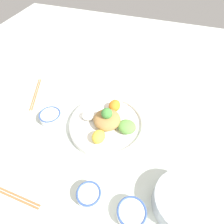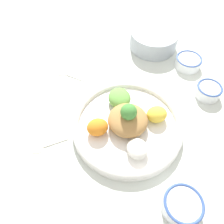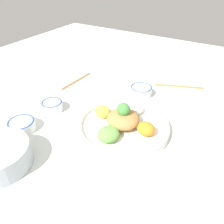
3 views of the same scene
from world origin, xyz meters
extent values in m
plane|color=silver|center=(0.00, 0.00, 0.00)|extent=(2.40, 2.40, 0.00)
cylinder|color=white|center=(-0.01, -0.01, 0.01)|extent=(0.34, 0.34, 0.02)
torus|color=white|center=(-0.01, -0.01, 0.03)|extent=(0.34, 0.34, 0.02)
ellipsoid|color=yellow|center=(-0.02, -0.10, 0.04)|extent=(0.06, 0.07, 0.05)
ellipsoid|color=#6BAD4C|center=(0.08, -0.01, 0.04)|extent=(0.08, 0.08, 0.04)
ellipsoid|color=orange|center=(-0.01, 0.09, 0.05)|extent=(0.06, 0.07, 0.05)
ellipsoid|color=white|center=(-0.11, 0.00, 0.04)|extent=(0.07, 0.06, 0.04)
ellipsoid|color=#AD7F47|center=(-0.01, -0.01, 0.05)|extent=(0.12, 0.12, 0.06)
sphere|color=#478E3D|center=(-0.01, -0.01, 0.09)|extent=(0.05, 0.05, 0.05)
cylinder|color=white|center=(-0.28, -0.05, 0.02)|extent=(0.10, 0.10, 0.04)
torus|color=#38569E|center=(-0.28, -0.05, 0.04)|extent=(0.10, 0.10, 0.01)
cylinder|color=#DBB251|center=(-0.28, -0.05, 0.04)|extent=(0.08, 0.08, 0.00)
cylinder|color=white|center=(0.03, -0.32, 0.02)|extent=(0.09, 0.09, 0.04)
torus|color=#38569E|center=(0.03, -0.32, 0.04)|extent=(0.09, 0.09, 0.01)
cylinder|color=#DBB251|center=(0.03, -0.32, 0.04)|extent=(0.07, 0.07, 0.00)
cylinder|color=white|center=(0.18, -0.33, 0.02)|extent=(0.10, 0.10, 0.04)
torus|color=#38569E|center=(0.18, -0.33, 0.04)|extent=(0.10, 0.10, 0.01)
cylinder|color=#DBB251|center=(0.18, -0.33, 0.03)|extent=(0.08, 0.08, 0.00)
cylinder|color=#9E6B3D|center=(-0.23, -0.40, 0.00)|extent=(0.22, 0.02, 0.01)
cylinder|color=#9E6B3D|center=(-0.23, -0.41, 0.00)|extent=(0.22, 0.02, 0.01)
cylinder|color=#9E6B3D|center=(-0.45, 0.08, 0.00)|extent=(0.09, 0.23, 0.01)
cylinder|color=#9E6B3D|center=(-0.46, 0.08, 0.00)|extent=(0.09, 0.23, 0.01)
cube|color=beige|center=(0.01, 0.22, 0.00)|extent=(0.02, 0.08, 0.01)
ellipsoid|color=beige|center=(0.00, 0.27, 0.00)|extent=(0.04, 0.04, 0.01)
cube|color=beige|center=(0.25, 0.10, 0.00)|extent=(0.07, 0.07, 0.01)
ellipsoid|color=beige|center=(0.30, 0.15, 0.00)|extent=(0.06, 0.06, 0.01)
camera|label=1|loc=(0.17, -0.49, 0.70)|focal=30.00mm
camera|label=2|loc=(-0.34, 0.15, 0.60)|focal=35.00mm
camera|label=3|loc=(0.55, 0.29, 0.53)|focal=35.00mm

